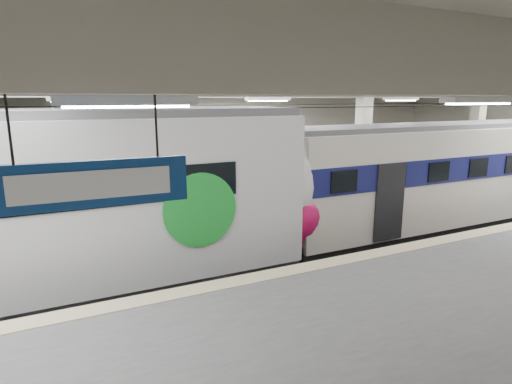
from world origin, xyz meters
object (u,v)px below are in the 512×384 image
older_rer (426,177)px  wayfinding_sign (92,183)px  far_train (15,177)px  modern_emu (88,207)px

older_rer → wayfinding_sign: (-12.06, -7.00, 2.07)m
far_train → modern_emu: bearing=-74.0°
older_rer → far_train: size_ratio=0.86×
older_rer → far_train: (-13.53, 5.50, 0.17)m
modern_emu → far_train: size_ratio=1.05×
older_rer → modern_emu: bearing=-180.0°
older_rer → far_train: 14.60m
older_rer → wayfinding_sign: 14.10m
older_rer → wayfinding_sign: wayfinding_sign is taller
modern_emu → older_rer: modern_emu is taller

